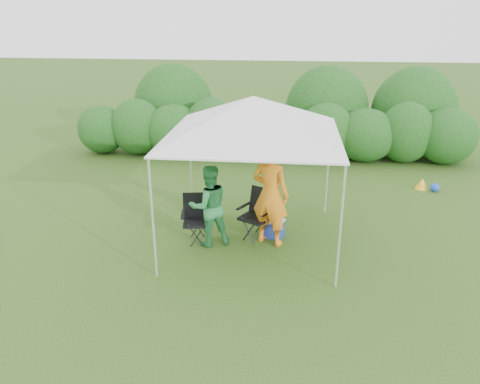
# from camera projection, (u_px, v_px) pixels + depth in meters

# --- Properties ---
(ground) EXTENTS (70.00, 70.00, 0.00)m
(ground) POSITION_uv_depth(u_px,v_px,m) (250.00, 252.00, 8.74)
(ground) COLOR #385A1C
(hedge) EXTENTS (11.95, 1.53, 1.80)m
(hedge) POSITION_uv_depth(u_px,v_px,m) (273.00, 132.00, 13.98)
(hedge) COLOR #20561B
(hedge) RESTS_ON ground
(canopy) EXTENTS (3.10, 3.10, 2.83)m
(canopy) POSITION_uv_depth(u_px,v_px,m) (253.00, 117.00, 8.31)
(canopy) COLOR silver
(canopy) RESTS_ON ground
(chair_right) EXTENTS (0.76, 0.75, 0.98)m
(chair_right) POSITION_uv_depth(u_px,v_px,m) (258.00, 211.00, 9.17)
(chair_right) COLOR black
(chair_right) RESTS_ON ground
(chair_left) EXTENTS (0.64, 0.60, 0.93)m
(chair_left) POSITION_uv_depth(u_px,v_px,m) (197.00, 215.00, 9.05)
(chair_left) COLOR black
(chair_left) RESTS_ON ground
(man) EXTENTS (0.86, 0.73, 2.00)m
(man) POSITION_uv_depth(u_px,v_px,m) (270.00, 195.00, 8.76)
(man) COLOR orange
(man) RESTS_ON ground
(woman) EXTENTS (0.96, 0.87, 1.59)m
(woman) POSITION_uv_depth(u_px,v_px,m) (209.00, 206.00, 8.79)
(woman) COLOR #2B8445
(woman) RESTS_ON ground
(cooler) EXTENTS (0.52, 0.45, 0.37)m
(cooler) POSITION_uv_depth(u_px,v_px,m) (272.00, 228.00, 9.29)
(cooler) COLOR #213497
(cooler) RESTS_ON ground
(bottle) EXTENTS (0.07, 0.07, 0.25)m
(bottle) POSITION_uv_depth(u_px,v_px,m) (276.00, 215.00, 9.14)
(bottle) COLOR #592D0C
(bottle) RESTS_ON cooler
(lawn_toy) EXTENTS (0.54, 0.45, 0.27)m
(lawn_toy) POSITION_uv_depth(u_px,v_px,m) (425.00, 185.00, 11.75)
(lawn_toy) COLOR yellow
(lawn_toy) RESTS_ON ground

